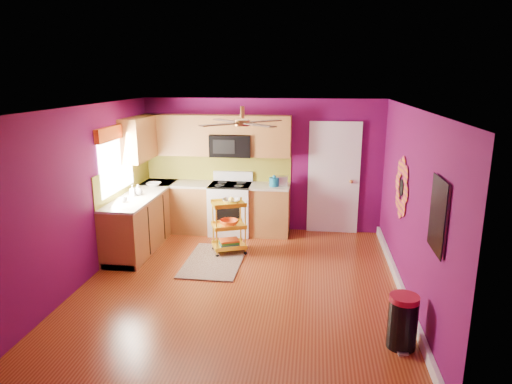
# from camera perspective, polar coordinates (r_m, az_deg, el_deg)

# --- Properties ---
(ground) EXTENTS (5.00, 5.00, 0.00)m
(ground) POSITION_cam_1_polar(r_m,az_deg,el_deg) (6.68, -1.83, -11.40)
(ground) COLOR maroon
(ground) RESTS_ON ground
(room_envelope) EXTENTS (4.54, 5.04, 2.52)m
(room_envelope) POSITION_cam_1_polar(r_m,az_deg,el_deg) (6.14, -1.71, 2.43)
(room_envelope) COLOR #5D0A49
(room_envelope) RESTS_ON ground
(lower_cabinets) EXTENTS (2.81, 2.31, 0.94)m
(lower_cabinets) POSITION_cam_1_polar(r_m,az_deg,el_deg) (8.46, -8.93, -2.78)
(lower_cabinets) COLOR brown
(lower_cabinets) RESTS_ON ground
(electric_range) EXTENTS (0.76, 0.66, 1.13)m
(electric_range) POSITION_cam_1_polar(r_m,az_deg,el_deg) (8.59, -3.17, -2.00)
(electric_range) COLOR white
(electric_range) RESTS_ON ground
(upper_cabinetry) EXTENTS (2.80, 2.30, 1.26)m
(upper_cabinetry) POSITION_cam_1_polar(r_m,az_deg,el_deg) (8.48, -7.94, 6.75)
(upper_cabinetry) COLOR brown
(upper_cabinetry) RESTS_ON ground
(left_window) EXTENTS (0.08, 1.35, 1.08)m
(left_window) POSITION_cam_1_polar(r_m,az_deg,el_deg) (7.77, -17.09, 5.11)
(left_window) COLOR white
(left_window) RESTS_ON ground
(panel_door) EXTENTS (0.95, 0.11, 2.15)m
(panel_door) POSITION_cam_1_polar(r_m,az_deg,el_deg) (8.61, 9.68, 1.57)
(panel_door) COLOR white
(panel_door) RESTS_ON ground
(right_wall_art) EXTENTS (0.04, 2.74, 1.04)m
(right_wall_art) POSITION_cam_1_polar(r_m,az_deg,el_deg) (5.91, 19.32, -0.73)
(right_wall_art) COLOR black
(right_wall_art) RESTS_ON ground
(ceiling_fan) EXTENTS (1.01, 1.01, 0.26)m
(ceiling_fan) POSITION_cam_1_polar(r_m,az_deg,el_deg) (6.24, -1.71, 8.74)
(ceiling_fan) COLOR #BF8C3F
(ceiling_fan) RESTS_ON ground
(shag_rug) EXTENTS (0.89, 1.45, 0.02)m
(shag_rug) POSITION_cam_1_polar(r_m,az_deg,el_deg) (7.43, -5.25, -8.58)
(shag_rug) COLOR black
(shag_rug) RESTS_ON ground
(rolling_cart) EXTENTS (0.64, 0.57, 0.97)m
(rolling_cart) POSITION_cam_1_polar(r_m,az_deg,el_deg) (7.61, -3.34, -4.07)
(rolling_cart) COLOR yellow
(rolling_cart) RESTS_ON ground
(trash_can) EXTENTS (0.39, 0.40, 0.61)m
(trash_can) POSITION_cam_1_polar(r_m,az_deg,el_deg) (5.40, 17.85, -15.16)
(trash_can) COLOR black
(trash_can) RESTS_ON ground
(teal_kettle) EXTENTS (0.18, 0.18, 0.21)m
(teal_kettle) POSITION_cam_1_polar(r_m,az_deg,el_deg) (8.31, 2.28, 1.29)
(teal_kettle) COLOR #136A8F
(teal_kettle) RESTS_ON lower_cabinets
(toaster) EXTENTS (0.22, 0.15, 0.18)m
(toaster) POSITION_cam_1_polar(r_m,az_deg,el_deg) (8.36, 3.22, 1.41)
(toaster) COLOR beige
(toaster) RESTS_ON lower_cabinets
(soap_bottle_a) EXTENTS (0.08, 0.09, 0.19)m
(soap_bottle_a) POSITION_cam_1_polar(r_m,az_deg,el_deg) (7.90, -15.17, 0.19)
(soap_bottle_a) COLOR #EA3F72
(soap_bottle_a) RESTS_ON lower_cabinets
(soap_bottle_b) EXTENTS (0.14, 0.14, 0.18)m
(soap_bottle_b) POSITION_cam_1_polar(r_m,az_deg,el_deg) (7.95, -14.52, 0.27)
(soap_bottle_b) COLOR white
(soap_bottle_b) RESTS_ON lower_cabinets
(counter_dish) EXTENTS (0.26, 0.26, 0.06)m
(counter_dish) POSITION_cam_1_polar(r_m,az_deg,el_deg) (8.54, -12.66, 0.94)
(counter_dish) COLOR white
(counter_dish) RESTS_ON lower_cabinets
(counter_cup) EXTENTS (0.11, 0.11, 0.09)m
(counter_cup) POSITION_cam_1_polar(r_m,az_deg,el_deg) (7.57, -16.21, -0.89)
(counter_cup) COLOR white
(counter_cup) RESTS_ON lower_cabinets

